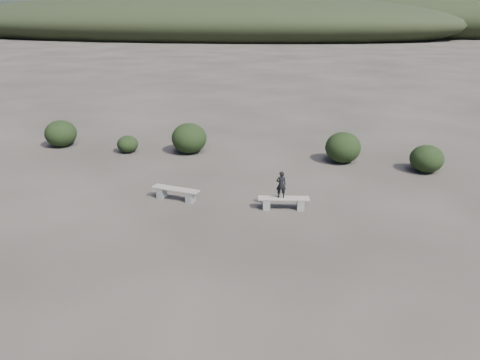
# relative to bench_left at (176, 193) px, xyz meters

# --- Properties ---
(ground) EXTENTS (1200.00, 1200.00, 0.00)m
(ground) POSITION_rel_bench_left_xyz_m (1.67, -4.08, -0.26)
(ground) COLOR #2F2A25
(ground) RESTS_ON ground
(bench_left) EXTENTS (1.74, 0.70, 0.43)m
(bench_left) POSITION_rel_bench_left_xyz_m (0.00, 0.00, 0.00)
(bench_left) COLOR #65645E
(bench_left) RESTS_ON ground
(bench_right) EXTENTS (1.71, 0.58, 0.42)m
(bench_right) POSITION_rel_bench_left_xyz_m (3.73, -0.16, -0.00)
(bench_right) COLOR #65645E
(bench_right) RESTS_ON ground
(seated_person) EXTENTS (0.38, 0.29, 0.91)m
(seated_person) POSITION_rel_bench_left_xyz_m (3.63, -0.18, 0.62)
(seated_person) COLOR black
(seated_person) RESTS_ON bench_right
(shrub_a) EXTENTS (0.95, 0.95, 0.77)m
(shrub_a) POSITION_rel_bench_left_xyz_m (-3.83, 5.01, 0.13)
(shrub_a) COLOR black
(shrub_a) RESTS_ON ground
(shrub_b) EXTENTS (1.59, 1.59, 1.36)m
(shrub_b) POSITION_rel_bench_left_xyz_m (-1.04, 5.43, 0.42)
(shrub_b) COLOR black
(shrub_b) RESTS_ON ground
(shrub_d) EXTENTS (1.50, 1.50, 1.31)m
(shrub_d) POSITION_rel_bench_left_xyz_m (5.77, 5.22, 0.40)
(shrub_d) COLOR black
(shrub_d) RESTS_ON ground
(shrub_e) EXTENTS (1.33, 1.33, 1.10)m
(shrub_e) POSITION_rel_bench_left_xyz_m (9.05, 4.54, 0.29)
(shrub_e) COLOR black
(shrub_e) RESTS_ON ground
(shrub_f) EXTENTS (1.47, 1.47, 1.24)m
(shrub_f) POSITION_rel_bench_left_xyz_m (-7.32, 5.40, 0.36)
(shrub_f) COLOR black
(shrub_f) RESTS_ON ground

